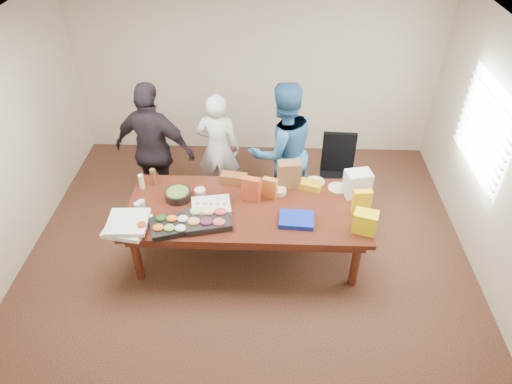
{
  "coord_description": "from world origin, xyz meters",
  "views": [
    {
      "loc": [
        0.26,
        -4.17,
        4.21
      ],
      "look_at": [
        0.1,
        0.1,
        0.9
      ],
      "focal_mm": 32.71,
      "sensor_mm": 36.0,
      "label": 1
    }
  ],
  "objects_px": {
    "sheet_cake": "(211,207)",
    "salad_bowl": "(178,195)",
    "person_right": "(282,151)",
    "person_center": "(218,149)",
    "conference_table": "(247,231)",
    "office_chair": "(338,178)"
  },
  "relations": [
    {
      "from": "conference_table",
      "to": "person_right",
      "type": "xyz_separation_m",
      "value": [
        0.41,
        0.92,
        0.57
      ]
    },
    {
      "from": "office_chair",
      "to": "person_right",
      "type": "relative_size",
      "value": 0.56
    },
    {
      "from": "person_center",
      "to": "salad_bowl",
      "type": "relative_size",
      "value": 5.15
    },
    {
      "from": "sheet_cake",
      "to": "salad_bowl",
      "type": "relative_size",
      "value": 1.41
    },
    {
      "from": "salad_bowl",
      "to": "person_right",
      "type": "bearing_deg",
      "value": 32.31
    },
    {
      "from": "conference_table",
      "to": "sheet_cake",
      "type": "relative_size",
      "value": 6.37
    },
    {
      "from": "person_center",
      "to": "salad_bowl",
      "type": "height_order",
      "value": "person_center"
    },
    {
      "from": "conference_table",
      "to": "salad_bowl",
      "type": "distance_m",
      "value": 0.94
    },
    {
      "from": "office_chair",
      "to": "person_center",
      "type": "xyz_separation_m",
      "value": [
        -1.62,
        0.24,
        0.28
      ]
    },
    {
      "from": "person_right",
      "to": "sheet_cake",
      "type": "xyz_separation_m",
      "value": [
        -0.82,
        -0.98,
        -0.15
      ]
    },
    {
      "from": "sheet_cake",
      "to": "salad_bowl",
      "type": "height_order",
      "value": "salad_bowl"
    },
    {
      "from": "office_chair",
      "to": "sheet_cake",
      "type": "height_order",
      "value": "office_chair"
    },
    {
      "from": "conference_table",
      "to": "salad_bowl",
      "type": "bearing_deg",
      "value": 170.48
    },
    {
      "from": "person_right",
      "to": "sheet_cake",
      "type": "relative_size",
      "value": 4.28
    },
    {
      "from": "person_center",
      "to": "office_chair",
      "type": "bearing_deg",
      "value": 177.92
    },
    {
      "from": "conference_table",
      "to": "sheet_cake",
      "type": "distance_m",
      "value": 0.58
    },
    {
      "from": "sheet_cake",
      "to": "office_chair",
      "type": "bearing_deg",
      "value": 21.66
    },
    {
      "from": "person_center",
      "to": "salad_bowl",
      "type": "bearing_deg",
      "value": 76.05
    },
    {
      "from": "office_chair",
      "to": "person_right",
      "type": "distance_m",
      "value": 0.87
    },
    {
      "from": "office_chair",
      "to": "salad_bowl",
      "type": "xyz_separation_m",
      "value": [
        -2.0,
        -0.78,
        0.28
      ]
    },
    {
      "from": "person_center",
      "to": "sheet_cake",
      "type": "distance_m",
      "value": 1.22
    },
    {
      "from": "person_right",
      "to": "salad_bowl",
      "type": "relative_size",
      "value": 6.02
    }
  ]
}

